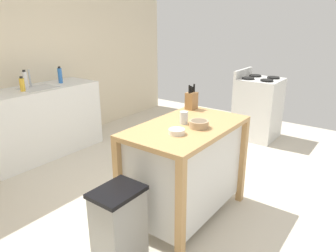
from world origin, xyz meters
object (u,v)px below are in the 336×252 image
(kitchen_island, at_px, (186,166))
(bowl_ceramic_wide, at_px, (177,131))
(sink_faucet, at_px, (30,78))
(drinking_cup, at_px, (184,118))
(knife_block, at_px, (191,100))
(stove, at_px, (258,108))
(bottle_dish_soap, at_px, (60,75))
(bottle_hand_soap, at_px, (25,80))
(bottle_spray_cleaner, at_px, (22,84))
(bowl_ceramic_small, at_px, (199,124))
(trash_bin, at_px, (119,228))

(kitchen_island, relative_size, bowl_ceramic_wide, 8.77)
(bowl_ceramic_wide, xyz_separation_m, sink_faucet, (0.27, 2.53, 0.11))
(drinking_cup, relative_size, sink_faucet, 0.49)
(knife_block, distance_m, stove, 1.99)
(bottle_dish_soap, bearing_deg, kitchen_island, -99.93)
(bowl_ceramic_wide, height_order, bottle_hand_soap, bottle_hand_soap)
(bottle_spray_cleaner, xyz_separation_m, bottle_hand_soap, (0.11, 0.12, 0.03))
(drinking_cup, bearing_deg, stove, 4.98)
(bowl_ceramic_small, height_order, bottle_hand_soap, bottle_hand_soap)
(sink_faucet, bearing_deg, bottle_spray_cleaner, -137.87)
(bottle_hand_soap, height_order, stove, bottle_hand_soap)
(bottle_spray_cleaner, height_order, stove, bottle_spray_cleaner)
(knife_block, distance_m, drinking_cup, 0.47)
(bowl_ceramic_wide, relative_size, bottle_dish_soap, 0.57)
(knife_block, height_order, stove, knife_block)
(stove, bearing_deg, bottle_hand_soap, 138.63)
(knife_block, bearing_deg, kitchen_island, -151.90)
(kitchen_island, distance_m, trash_bin, 0.83)
(bowl_ceramic_wide, height_order, stove, stove)
(kitchen_island, bearing_deg, bottle_hand_soap, 91.59)
(trash_bin, xyz_separation_m, bottle_dish_soap, (1.22, 2.30, 0.71))
(bowl_ceramic_wide, bearing_deg, bottle_spray_cleaner, 88.64)
(bottle_spray_cleaner, relative_size, bottle_dish_soap, 0.80)
(kitchen_island, xyz_separation_m, stove, (2.37, 0.25, -0.03))
(trash_bin, relative_size, bottle_hand_soap, 2.68)
(stove, bearing_deg, trash_bin, -176.33)
(bowl_ceramic_wide, relative_size, bottle_hand_soap, 0.55)
(bowl_ceramic_wide, relative_size, drinking_cup, 1.20)
(bowl_ceramic_small, xyz_separation_m, trash_bin, (-0.81, 0.16, -0.61))
(kitchen_island, bearing_deg, bottle_spray_cleaner, 94.48)
(stove, bearing_deg, bowl_ceramic_wide, -173.33)
(drinking_cup, bearing_deg, kitchen_island, -112.21)
(bowl_ceramic_small, relative_size, bottle_hand_soap, 0.69)
(bowl_ceramic_small, bearing_deg, bottle_spray_cleaner, 94.36)
(trash_bin, height_order, sink_faucet, sink_faucet)
(trash_bin, height_order, stove, stove)
(bowl_ceramic_small, height_order, bottle_dish_soap, bottle_dish_soap)
(bottle_dish_soap, bearing_deg, bowl_ceramic_small, -99.37)
(kitchen_island, height_order, sink_faucet, sink_faucet)
(sink_faucet, xyz_separation_m, bottle_hand_soap, (-0.11, -0.08, 0.00))
(drinking_cup, bearing_deg, bowl_ceramic_small, -94.58)
(bowl_ceramic_wide, relative_size, stove, 0.12)
(bowl_ceramic_wide, relative_size, trash_bin, 0.21)
(bowl_ceramic_small, bearing_deg, kitchen_island, 92.11)
(bottle_spray_cleaner, bearing_deg, knife_block, -72.92)
(sink_faucet, distance_m, bottle_spray_cleaner, 0.30)
(bottle_spray_cleaner, xyz_separation_m, stove, (2.55, -2.03, -0.53))
(bowl_ceramic_wide, relative_size, bowl_ceramic_small, 0.80)
(trash_bin, distance_m, bottle_dish_soap, 2.70)
(kitchen_island, xyz_separation_m, bottle_spray_cleaner, (-0.18, 2.27, 0.50))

